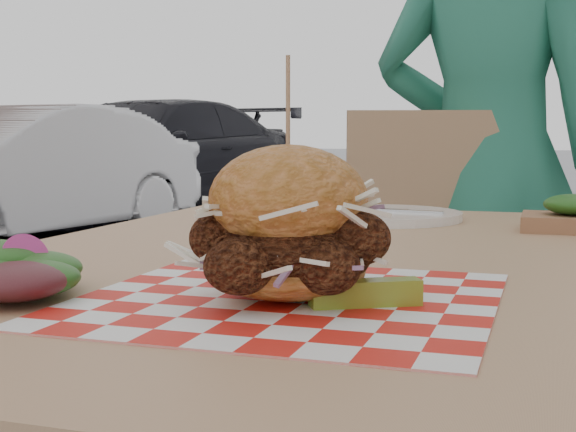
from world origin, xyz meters
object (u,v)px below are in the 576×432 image
object	(u,v)px
car_dark	(145,158)
diner	(488,166)
car_white	(19,174)
patio_table	(315,316)
sandwich	(288,232)
patio_chair	(414,280)

from	to	relation	value
car_dark	diner	bearing A→B (deg)	-43.27
car_white	patio_table	size ratio (longest dim) A/B	2.82
car_white	sandwich	world-z (taller)	car_white
car_white	sandwich	bearing A→B (deg)	-39.92
car_white	patio_chair	world-z (taller)	car_white
diner	patio_table	world-z (taller)	diner
patio_table	sandwich	distance (m)	0.31
car_dark	sandwich	distance (m)	7.95
car_dark	patio_chair	xyz separation A→B (m)	(3.80, -5.74, -0.07)
diner	sandwich	xyz separation A→B (m)	(-0.07, -1.39, -0.00)
diner	patio_chair	world-z (taller)	diner
car_dark	patio_table	size ratio (longest dim) A/B	3.58
diner	patio_chair	xyz separation A→B (m)	(-0.15, -0.20, -0.26)
car_dark	sandwich	bearing A→B (deg)	-49.51
patio_table	sandwich	xyz separation A→B (m)	(0.05, -0.27, 0.14)
car_dark	sandwich	size ratio (longest dim) A/B	20.23
car_white	patio_chair	size ratio (longest dim) A/B	3.56
diner	patio_chair	bearing A→B (deg)	60.44
car_white	sandwich	size ratio (longest dim) A/B	15.92
diner	car_white	xyz separation A→B (m)	(-3.95, 3.43, -0.26)
car_white	patio_table	xyz separation A→B (m)	(3.83, -4.55, 0.11)
patio_table	sandwich	size ratio (longest dim) A/B	5.64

